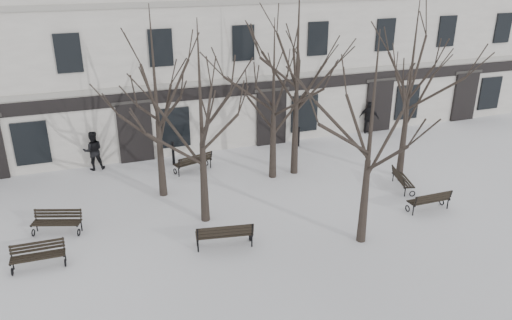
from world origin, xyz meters
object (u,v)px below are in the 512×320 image
tree_3 (412,70)px  bench_2 (430,200)px  tree_1 (200,101)px  tree_2 (372,117)px  bench_0 (38,255)px  bench_5 (402,179)px  bench_3 (57,221)px  bench_4 (193,162)px  bench_1 (225,234)px

tree_3 → bench_2: tree_3 is taller
tree_1 → tree_2: tree_1 is taller
tree_2 → bench_0: tree_2 is taller
tree_3 → bench_5: size_ratio=4.62×
tree_2 → bench_5: tree_2 is taller
tree_2 → tree_3: tree_3 is taller
tree_2 → bench_0: size_ratio=4.35×
bench_5 → bench_2: bearing=-168.9°
bench_3 → bench_0: bearing=-85.9°
tree_2 → bench_4: (-4.15, 7.95, -4.06)m
tree_2 → bench_2: bearing=15.6°
tree_1 → tree_2: (4.79, -3.29, -0.11)m
tree_3 → tree_2: bearing=-136.8°
bench_3 → tree_2: bearing=-3.6°
bench_5 → bench_3: bearing=101.5°
tree_3 → bench_5: (-0.72, -1.16, -4.45)m
tree_1 → bench_1: bearing=-86.2°
bench_4 → bench_5: (7.97, -4.84, -0.05)m
bench_1 → bench_5: bench_1 is taller
tree_2 → tree_3: bearing=43.2°
tree_3 → bench_3: size_ratio=4.35×
tree_1 → bench_4: bearing=82.2°
tree_3 → bench_0: (-15.14, -2.17, -4.43)m
tree_1 → bench_5: (8.61, -0.19, -4.22)m
bench_0 → bench_2: bearing=-3.0°
tree_3 → bench_2: (-0.89, -3.24, -4.42)m
tree_2 → bench_4: size_ratio=3.87×
tree_2 → tree_3: 6.24m
tree_2 → bench_2: tree_2 is taller
tree_1 → bench_0: bearing=-168.4°
tree_3 → bench_4: bearing=157.0°
tree_3 → bench_2: bearing=-105.4°
bench_0 → bench_5: size_ratio=0.99×
tree_1 → tree_2: size_ratio=1.02×
bench_0 → bench_1: size_ratio=0.83×
bench_0 → bench_1: bench_1 is taller
bench_0 → tree_3: bearing=9.5°
bench_2 → bench_4: (-7.80, 6.93, 0.02)m
tree_2 → bench_1: (-4.65, 1.18, -4.02)m
tree_1 → tree_2: 5.81m
tree_3 → bench_2: 5.55m
bench_4 → tree_2: bearing=100.3°
bench_1 → bench_4: size_ratio=1.08×
tree_1 → tree_2: bearing=-34.5°
bench_3 → bench_5: 13.91m
bench_0 → bench_4: size_ratio=0.89×
bench_4 → bench_2: bearing=121.1°
tree_3 → bench_3: 15.24m
bench_4 → bench_3: bearing=15.3°
bench_5 → tree_3: bearing=-15.7°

